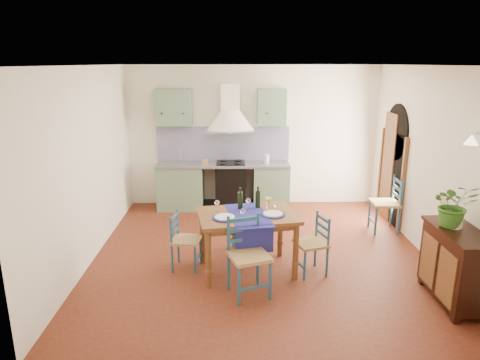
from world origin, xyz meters
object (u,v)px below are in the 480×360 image
sideboard (456,264)px  potted_plant (454,205)px  chair_near (248,256)px  dining_table (248,221)px

sideboard → potted_plant: (-0.05, 0.14, 0.70)m
sideboard → potted_plant: 0.71m
chair_near → potted_plant: (2.44, -0.12, 0.69)m
sideboard → potted_plant: size_ratio=1.93×
dining_table → potted_plant: 2.57m
chair_near → potted_plant: 2.54m
chair_near → dining_table: bearing=88.4°
chair_near → sideboard: size_ratio=0.96×
sideboard → dining_table: bearing=160.8°
potted_plant → chair_near: bearing=177.3°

